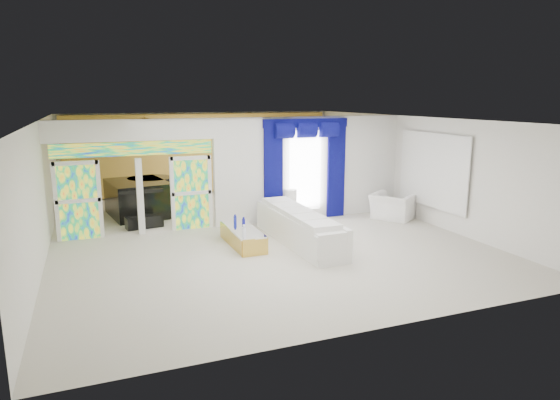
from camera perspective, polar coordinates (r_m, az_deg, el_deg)
name	(u,v)px	position (r m, az deg, el deg)	size (l,w,h in m)	color
floor	(253,232)	(13.11, -3.13, -3.80)	(12.00, 12.00, 0.00)	#B7AF9E
dividing_wall	(311,168)	(14.49, 3.68, 3.76)	(5.70, 0.18, 3.00)	white
dividing_header	(133,130)	(13.07, -16.75, 7.81)	(4.30, 0.18, 0.55)	white
stained_panel_left	(78,201)	(13.26, -22.45, -0.07)	(0.95, 0.04, 2.00)	#994C3F
stained_panel_right	(191,193)	(13.48, -10.28, 0.83)	(0.95, 0.04, 2.00)	#994C3F
stained_transom	(134,149)	(13.11, -16.63, 5.74)	(4.00, 0.05, 0.35)	#994C3F
window_pane	(305,170)	(14.30, 2.93, 3.46)	(1.00, 0.02, 2.30)	white
blue_drape_left	(273,174)	(13.91, -0.79, 3.03)	(0.55, 0.10, 2.80)	#09044C
blue_drape_right	(336,170)	(14.72, 6.54, 3.44)	(0.55, 0.10, 2.80)	#09044C
blue_pelmet	(306,123)	(14.14, 3.04, 8.95)	(2.60, 0.12, 0.25)	#09044C
wall_mirror	(433,170)	(14.26, 17.38, 3.31)	(0.04, 2.70, 1.90)	white
gold_curtains	(203,153)	(18.44, -8.94, 5.38)	(9.70, 0.12, 2.90)	gold
white_sofa	(299,229)	(12.10, 2.18, -3.36)	(0.81, 3.78, 0.72)	white
coffee_table	(243,237)	(11.97, -4.36, -4.33)	(0.62, 1.85, 0.41)	gold
console_table	(300,215)	(14.30, 2.33, -1.70)	(1.10, 0.35, 0.37)	white
table_lamp	(290,199)	(14.09, 1.22, 0.07)	(0.36, 0.36, 0.58)	white
armchair	(393,206)	(14.84, 13.00, -0.74)	(1.16, 1.01, 0.75)	white
grand_piano	(138,198)	(15.52, -16.22, 0.21)	(1.59, 2.08, 1.05)	black
piano_bench	(144,222)	(14.04, -15.53, -2.47)	(0.99, 0.38, 0.33)	black
tv_console	(69,208)	(15.58, -23.35, -0.88)	(0.50, 0.45, 0.72)	tan
chandelier	(145,127)	(15.51, -15.45, 8.17)	(0.60, 0.60, 0.60)	gold
decanters	(241,225)	(11.91, -4.52, -2.91)	(0.19, 1.09, 0.25)	navy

